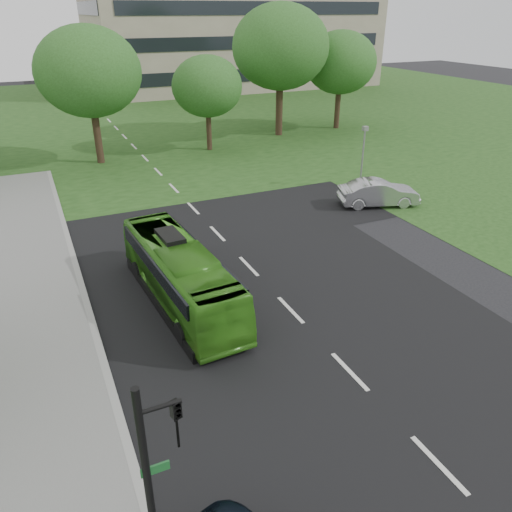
# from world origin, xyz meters

# --- Properties ---
(ground) EXTENTS (160.00, 160.00, 0.00)m
(ground) POSITION_xyz_m (0.00, 0.00, 0.00)
(ground) COLOR black
(ground) RESTS_ON ground
(street_surfaces) EXTENTS (120.00, 120.00, 0.15)m
(street_surfaces) POSITION_xyz_m (-0.38, 22.75, 0.03)
(street_surfaces) COLOR black
(street_surfaces) RESTS_ON ground
(tree_park_b) EXTENTS (7.32, 7.32, 9.60)m
(tree_park_b) POSITION_xyz_m (-3.29, 26.15, 6.47)
(tree_park_b) COLOR black
(tree_park_b) RESTS_ON ground
(tree_park_c) EXTENTS (5.52, 5.52, 7.33)m
(tree_park_c) POSITION_xyz_m (5.50, 26.43, 4.97)
(tree_park_c) COLOR black
(tree_park_c) RESTS_ON ground
(tree_park_d) EXTENTS (8.35, 8.35, 11.04)m
(tree_park_d) POSITION_xyz_m (13.10, 28.83, 7.47)
(tree_park_d) COLOR black
(tree_park_d) RESTS_ON ground
(tree_park_e) EXTENTS (6.60, 6.60, 8.80)m
(tree_park_e) POSITION_xyz_m (19.52, 29.13, 5.98)
(tree_park_e) COLOR black
(tree_park_e) RESTS_ON ground
(bus) EXTENTS (2.63, 8.84, 2.43)m
(bus) POSITION_xyz_m (-3.61, 4.37, 1.21)
(bus) COLOR #3D8D1F
(bus) RESTS_ON ground
(sedan) EXTENTS (4.90, 2.97, 1.53)m
(sedan) POSITION_xyz_m (10.08, 10.00, 0.76)
(sedan) COLOR #B4B5B9
(sedan) RESTS_ON ground
(traffic_light) EXTENTS (0.83, 0.24, 5.14)m
(traffic_light) POSITION_xyz_m (-7.04, -6.00, 3.02)
(traffic_light) COLOR black
(traffic_light) RESTS_ON ground
(camera_pole) EXTENTS (0.40, 0.37, 3.91)m
(camera_pole) POSITION_xyz_m (11.16, 13.30, 2.52)
(camera_pole) COLOR gray
(camera_pole) RESTS_ON ground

